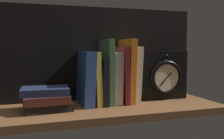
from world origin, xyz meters
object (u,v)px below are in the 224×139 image
Objects in this scene: book_green_romantic at (106,71)px; book_white_catcher at (114,77)px; book_yellow_seinlanguage at (94,78)px; book_maroon_dawkins at (121,75)px; book_blue_modern at (86,78)px; book_black_skeptic at (100,80)px; book_cream_twain at (133,74)px; framed_clock at (163,75)px; book_stack_side at (46,99)px; book_orange_pandolfini at (127,71)px.

book_white_catcher is (2.95, -0.00, -2.43)cm from book_green_romantic.
book_maroon_dawkins is (10.62, 0.00, 0.92)cm from book_yellow_seinlanguage.
book_black_skeptic is at bearing 0.00° from book_blue_modern.
book_cream_twain reaches higher than book_yellow_seinlanguage.
book_blue_modern is at bearing -179.51° from framed_clock.
book_cream_twain is at bearing 0.00° from book_yellow_seinlanguage.
book_white_catcher is 0.90× the size of book_cream_twain.
book_white_catcher is at bearing 0.00° from book_yellow_seinlanguage.
book_blue_modern reaches higher than book_stack_side.
book_white_catcher is 26.76cm from book_stack_side.
book_black_skeptic is at bearing 180.00° from book_cream_twain.
framed_clock is (32.47, 0.28, -0.14)cm from book_blue_modern.
book_orange_pandolfini is at bearing -179.03° from framed_clock.
book_green_romantic is (2.40, 0.00, 3.35)cm from book_black_skeptic.
book_black_skeptic is 0.91× the size of book_white_catcher.
book_white_catcher is at bearing -180.00° from book_maroon_dawkins.
book_white_catcher is 0.80× the size of book_orange_pandolfini.
book_blue_modern is 0.82× the size of book_green_romantic.
book_orange_pandolfini is at bearing -0.00° from book_white_catcher.
book_green_romantic is 1.13× the size of book_maroon_dawkins.
book_blue_modern is 1.13× the size of book_black_skeptic.
book_cream_twain is at bearing 0.00° from book_black_skeptic.
framed_clock is at bearing 0.85° from book_maroon_dawkins.
book_white_catcher is (7.75, 0.00, -0.10)cm from book_yellow_seinlanguage.
book_white_catcher is 1.15× the size of book_stack_side.
book_orange_pandolfini reaches higher than book_blue_modern.
book_cream_twain is at bearing 0.00° from book_blue_modern.
book_stack_side is at bearing -167.43° from book_black_skeptic.
book_blue_modern is 10.95cm from book_white_catcher.
book_green_romantic is 1.43× the size of book_stack_side.
book_blue_modern is 1.01× the size of book_yellow_seinlanguage.
book_black_skeptic is at bearing -179.41° from framed_clock.
book_stack_side is at bearing -172.32° from book_cream_twain.
book_black_skeptic is at bearing 0.00° from book_yellow_seinlanguage.
framed_clock is (16.23, 0.28, -2.45)cm from book_orange_pandolfini.
book_blue_modern reaches higher than book_black_skeptic.
book_yellow_seinlanguage is at bearing 180.00° from book_black_skeptic.
book_cream_twain is (18.92, 0.00, 0.90)cm from book_blue_modern.
book_orange_pandolfini reaches higher than book_yellow_seinlanguage.
book_orange_pandolfini is at bearing -0.00° from book_green_romantic.
book_green_romantic is at bearing 0.00° from book_black_skeptic.
book_maroon_dawkins is 0.88× the size of book_orange_pandolfini.
book_cream_twain reaches higher than book_white_catcher.
book_stack_side is at bearing -168.72° from book_green_romantic.
book_green_romantic reaches higher than book_maroon_dawkins.
book_maroon_dawkins reaches higher than book_stack_side.
book_maroon_dawkins is at bearing 0.00° from book_white_catcher.
book_white_catcher is 3.05cm from book_maroon_dawkins.
book_blue_modern is 16.41cm from book_orange_pandolfini.
book_yellow_seinlanguage is at bearing -179.46° from framed_clock.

